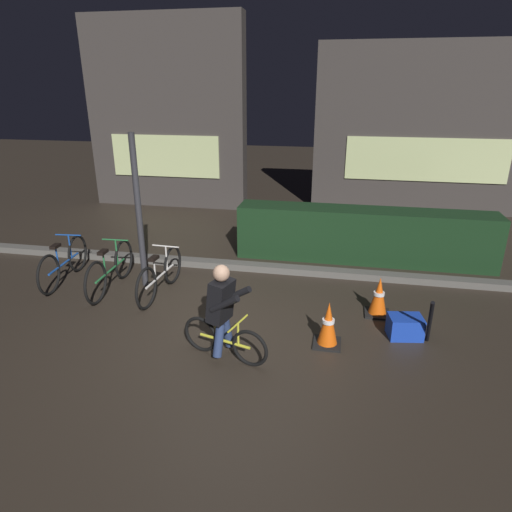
{
  "coord_description": "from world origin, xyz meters",
  "views": [
    {
      "loc": [
        1.36,
        -5.27,
        3.19
      ],
      "look_at": [
        0.2,
        0.6,
        0.9
      ],
      "focal_mm": 31.44,
      "sensor_mm": 36.0,
      "label": 1
    }
  ],
  "objects": [
    {
      "name": "parked_bike_left_mid",
      "position": [
        -2.3,
        0.93,
        0.36
      ],
      "size": [
        0.46,
        1.71,
        0.79
      ],
      "rotation": [
        0.0,
        0.0,
        1.62
      ],
      "color": "black",
      "rests_on": "ground"
    },
    {
      "name": "traffic_cone_far",
      "position": [
        1.98,
        0.88,
        0.29
      ],
      "size": [
        0.36,
        0.36,
        0.6
      ],
      "color": "black",
      "rests_on": "ground"
    },
    {
      "name": "traffic_cone_near",
      "position": [
        1.29,
        -0.1,
        0.29
      ],
      "size": [
        0.36,
        0.36,
        0.61
      ],
      "color": "black",
      "rests_on": "ground"
    },
    {
      "name": "street_post",
      "position": [
        -1.84,
        1.2,
        1.26
      ],
      "size": [
        0.1,
        0.1,
        2.52
      ],
      "primitive_type": "cylinder",
      "color": "#2D2D33",
      "rests_on": "ground"
    },
    {
      "name": "ground_plane",
      "position": [
        0.0,
        0.0,
        0.0
      ],
      "size": [
        40.0,
        40.0,
        0.0
      ],
      "primitive_type": "plane",
      "color": "#2D261E"
    },
    {
      "name": "storefront_left",
      "position": [
        -3.41,
        6.5,
        2.43
      ],
      "size": [
        4.28,
        0.54,
        4.89
      ],
      "color": "#383330",
      "rests_on": "ground"
    },
    {
      "name": "cyclist",
      "position": [
        0.04,
        -0.63,
        0.63
      ],
      "size": [
        1.15,
        0.62,
        1.25
      ],
      "rotation": [
        0.0,
        0.0,
        -0.28
      ],
      "color": "black",
      "rests_on": "ground"
    },
    {
      "name": "parked_bike_center_left",
      "position": [
        -1.43,
        0.9,
        0.34
      ],
      "size": [
        0.46,
        1.63,
        0.75
      ],
      "rotation": [
        0.0,
        0.0,
        1.52
      ],
      "color": "black",
      "rests_on": "ground"
    },
    {
      "name": "closed_umbrella",
      "position": [
        2.55,
        0.05,
        0.38
      ],
      "size": [
        0.15,
        0.45,
        0.77
      ],
      "primitive_type": "cylinder",
      "rotation": [
        0.0,
        0.5,
        4.5
      ],
      "color": "black",
      "rests_on": "ground"
    },
    {
      "name": "sidewalk_curb",
      "position": [
        0.0,
        2.2,
        0.06
      ],
      "size": [
        12.0,
        0.24,
        0.12
      ],
      "primitive_type": "cube",
      "color": "#56544F",
      "rests_on": "ground"
    },
    {
      "name": "storefront_right",
      "position": [
        3.38,
        7.2,
        2.1
      ],
      "size": [
        5.74,
        0.54,
        4.23
      ],
      "color": "#383330",
      "rests_on": "ground"
    },
    {
      "name": "hedge_row",
      "position": [
        1.8,
        3.1,
        0.51
      ],
      "size": [
        4.8,
        0.7,
        1.01
      ],
      "primitive_type": "cube",
      "color": "black",
      "rests_on": "ground"
    },
    {
      "name": "blue_crate",
      "position": [
        2.3,
        0.3,
        0.15
      ],
      "size": [
        0.49,
        0.39,
        0.3
      ],
      "primitive_type": "cube",
      "rotation": [
        0.0,
        0.0,
        0.17
      ],
      "color": "#193DB7",
      "rests_on": "ground"
    },
    {
      "name": "parked_bike_leftmost",
      "position": [
        -3.24,
        1.06,
        0.35
      ],
      "size": [
        0.46,
        1.66,
        0.77
      ],
      "rotation": [
        0.0,
        0.0,
        1.67
      ],
      "color": "black",
      "rests_on": "ground"
    }
  ]
}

